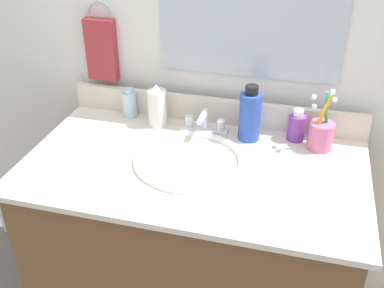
{
  "coord_description": "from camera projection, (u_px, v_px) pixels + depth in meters",
  "views": [
    {
      "loc": [
        0.3,
        -1.13,
        1.56
      ],
      "look_at": [
        -0.0,
        0.0,
        0.86
      ],
      "focal_mm": 43.03,
      "sensor_mm": 36.0,
      "label": 1
    }
  ],
  "objects": [
    {
      "name": "vanity_cabinet",
      "position": [
        193.0,
        261.0,
        1.6
      ],
      "size": [
        0.99,
        0.54,
        0.77
      ],
      "primitive_type": "cube",
      "color": "brown",
      "rests_on": "ground_plane"
    },
    {
      "name": "countertop",
      "position": [
        193.0,
        167.0,
        1.4
      ],
      "size": [
        1.04,
        0.59,
        0.02
      ],
      "primitive_type": "cube",
      "color": "beige",
      "rests_on": "vanity_cabinet"
    },
    {
      "name": "backsplash",
      "position": [
        214.0,
        110.0,
        1.61
      ],
      "size": [
        1.04,
        0.02,
        0.09
      ],
      "primitive_type": "cube",
      "color": "beige",
      "rests_on": "countertop"
    },
    {
      "name": "back_wall",
      "position": [
        216.0,
        147.0,
        1.76
      ],
      "size": [
        2.14,
        0.04,
        1.3
      ],
      "primitive_type": "cube",
      "color": "silver",
      "rests_on": "ground_plane"
    },
    {
      "name": "towel_ring",
      "position": [
        100.0,
        14.0,
        1.58
      ],
      "size": [
        0.1,
        0.01,
        0.1
      ],
      "primitive_type": "torus",
      "rotation": [
        1.57,
        0.0,
        0.0
      ],
      "color": "silver"
    },
    {
      "name": "hand_towel",
      "position": [
        102.0,
        50.0,
        1.63
      ],
      "size": [
        0.11,
        0.04,
        0.22
      ],
      "primitive_type": "cube",
      "color": "#A53338"
    },
    {
      "name": "sink_basin",
      "position": [
        189.0,
        169.0,
        1.42
      ],
      "size": [
        0.35,
        0.35,
        0.11
      ],
      "color": "white",
      "rests_on": "countertop"
    },
    {
      "name": "faucet",
      "position": [
        204.0,
        124.0,
        1.55
      ],
      "size": [
        0.16,
        0.1,
        0.08
      ],
      "color": "silver",
      "rests_on": "countertop"
    },
    {
      "name": "bottle_gel_clear",
      "position": [
        129.0,
        103.0,
        1.64
      ],
      "size": [
        0.05,
        0.05,
        0.11
      ],
      "color": "silver",
      "rests_on": "countertop"
    },
    {
      "name": "bottle_shampoo_blue",
      "position": [
        250.0,
        115.0,
        1.48
      ],
      "size": [
        0.07,
        0.07,
        0.19
      ],
      "color": "#2D4CB2",
      "rests_on": "countertop"
    },
    {
      "name": "bottle_cream_purple",
      "position": [
        297.0,
        127.0,
        1.5
      ],
      "size": [
        0.06,
        0.06,
        0.11
      ],
      "color": "#7A3899",
      "rests_on": "countertop"
    },
    {
      "name": "bottle_lotion_white",
      "position": [
        157.0,
        107.0,
        1.58
      ],
      "size": [
        0.06,
        0.06,
        0.15
      ],
      "color": "white",
      "rests_on": "countertop"
    },
    {
      "name": "cup_pink",
      "position": [
        321.0,
        134.0,
        1.45
      ],
      "size": [
        0.08,
        0.08,
        0.2
      ],
      "color": "#D16693",
      "rests_on": "countertop"
    }
  ]
}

